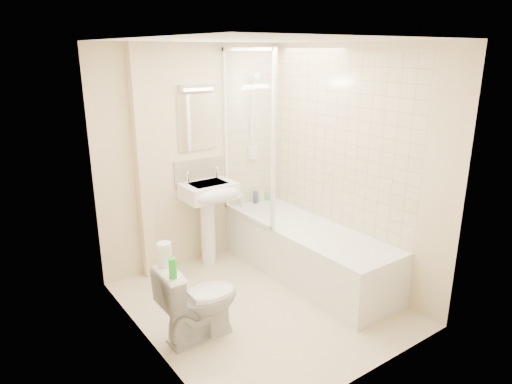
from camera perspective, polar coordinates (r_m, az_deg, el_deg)
floor at (r=4.49m, az=0.66°, el=-13.80°), size 2.50×2.50×0.00m
wall_back at (r=5.03m, az=-7.76°, el=4.29°), size 2.20×0.02×2.40m
wall_left at (r=3.50m, az=-13.97°, el=-1.91°), size 0.02×2.50×2.40m
wall_right at (r=4.72m, az=11.57°, el=3.22°), size 0.02×2.50×2.40m
ceiling at (r=3.85m, az=0.79°, el=18.49°), size 2.20×2.50×0.02m
tile_back at (r=5.36m, az=-0.66°, el=7.70°), size 0.70×0.01×1.75m
tile_right at (r=4.80m, az=9.88°, el=6.30°), size 0.01×2.10×1.75m
pipe_boxing at (r=4.73m, az=-14.05°, el=3.09°), size 0.12×0.12×2.40m
splashback at (r=5.09m, az=-7.13°, el=2.49°), size 0.60×0.02×0.30m
mirror at (r=4.98m, az=-7.36°, el=8.62°), size 0.46×0.01×0.60m
strip_light at (r=4.91m, az=-7.39°, el=12.85°), size 0.42×0.07×0.07m
bathtub at (r=4.92m, az=6.40°, el=-7.21°), size 0.70×2.10×0.55m
shower_screen at (r=4.81m, az=-1.07°, el=6.88°), size 0.04×0.92×1.80m
shower_fixture at (r=5.31m, az=-0.40°, el=8.92°), size 0.10×0.16×0.99m
pedestal_sink at (r=4.98m, az=-5.76°, el=-1.06°), size 0.56×0.50×1.08m
bottle_white_a at (r=5.39m, az=-1.82°, el=-1.04°), size 0.05×0.05×0.15m
bottle_blue at (r=5.50m, az=-0.08°, el=-0.68°), size 0.05×0.05×0.14m
bottle_cream at (r=5.54m, az=0.55°, el=-0.48°), size 0.05×0.05×0.16m
bottle_white_b at (r=5.55m, az=0.72°, el=-0.55°), size 0.05×0.05×0.13m
bottle_green at (r=5.61m, az=1.50°, el=-0.56°), size 0.06×0.06×0.10m
toilet at (r=3.91m, az=-7.11°, el=-13.26°), size 0.38×0.67×0.69m
toilet_roll_lower at (r=3.71m, az=-11.50°, el=-8.44°), size 0.10×0.10×0.09m
toilet_roll_upper at (r=3.68m, az=-11.40°, el=-6.97°), size 0.11×0.11×0.10m
green_bottle at (r=3.50m, az=-10.37°, el=-9.34°), size 0.06×0.06×0.16m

